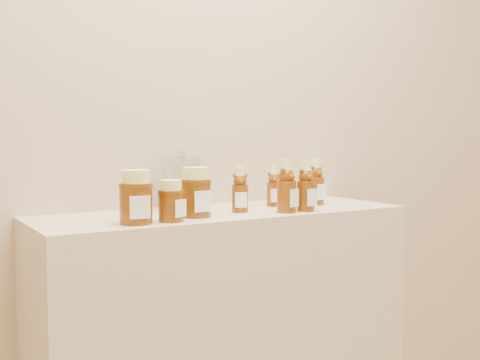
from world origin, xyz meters
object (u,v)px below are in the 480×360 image
glass_canister (181,181)px  bear_bottle_back_left (240,186)px  honey_jar_left (171,201)px  bear_bottle_front_left (286,183)px  display_table (224,349)px

glass_canister → bear_bottle_back_left: bearing=-46.8°
glass_canister → honey_jar_left: bearing=-121.9°
honey_jar_left → glass_canister: (0.14, 0.22, 0.04)m
bear_bottle_back_left → bear_bottle_front_left: (0.12, -0.08, 0.01)m
display_table → honey_jar_left: (-0.24, -0.12, 0.51)m
bear_bottle_back_left → honey_jar_left: (-0.27, -0.08, -0.02)m
bear_bottle_front_left → glass_canister: same height
bear_bottle_back_left → glass_canister: bearing=157.4°
display_table → bear_bottle_front_left: (0.15, -0.13, 0.54)m
display_table → glass_canister: size_ratio=6.41×
bear_bottle_back_left → glass_canister: (-0.14, 0.14, 0.01)m
bear_bottle_back_left → bear_bottle_front_left: size_ratio=0.87×
bear_bottle_back_left → bear_bottle_front_left: bearing=-10.9°
display_table → glass_canister: bearing=135.6°
bear_bottle_front_left → glass_canister: size_ratio=1.00×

